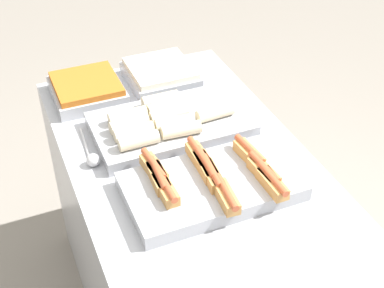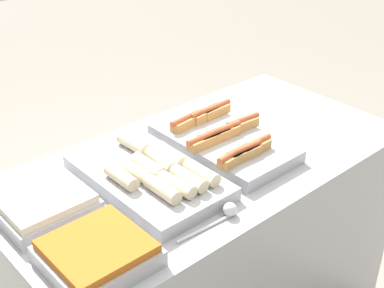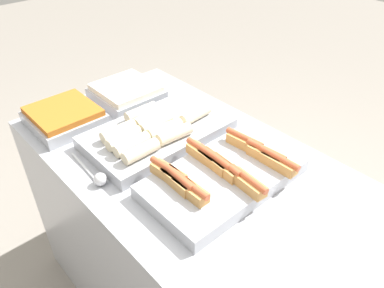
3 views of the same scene
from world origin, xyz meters
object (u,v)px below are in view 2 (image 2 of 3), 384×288
at_px(tray_hotdogs, 223,140).
at_px(tray_side_back, 43,204).
at_px(tray_wraps, 151,176).
at_px(tray_side_front, 98,254).
at_px(serving_spoon_near, 225,213).

height_order(tray_hotdogs, tray_side_back, tray_hotdogs).
bearing_deg(tray_side_back, tray_hotdogs, -6.96).
xyz_separation_m(tray_hotdogs, tray_side_back, (-0.69, 0.08, -0.00)).
bearing_deg(tray_wraps, tray_side_front, -148.61).
xyz_separation_m(tray_wraps, tray_side_front, (-0.34, -0.21, -0.00)).
height_order(tray_hotdogs, tray_wraps, tray_hotdogs).
height_order(tray_hotdogs, tray_side_front, tray_hotdogs).
distance_m(tray_hotdogs, tray_side_front, 0.73).
distance_m(tray_side_front, serving_spoon_near, 0.41).
bearing_deg(tray_hotdogs, serving_spoon_near, -133.28).
bearing_deg(tray_side_front, tray_side_back, 90.00).
bearing_deg(tray_side_back, tray_side_front, -90.00).
relative_size(tray_wraps, tray_side_front, 2.01).
bearing_deg(serving_spoon_near, tray_wraps, 101.33).
bearing_deg(tray_wraps, tray_hotdogs, 1.85).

